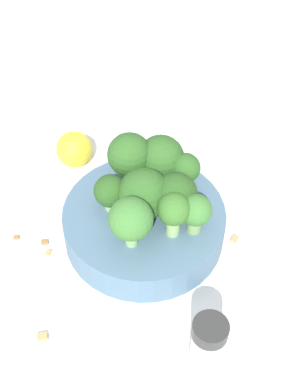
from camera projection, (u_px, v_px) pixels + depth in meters
ground_plane at (144, 235)px, 0.58m from camera, size 3.00×3.00×0.00m
bowl at (144, 224)px, 0.57m from camera, size 0.17×0.17×0.04m
broccoli_floret_0 at (141, 191)px, 0.54m from camera, size 0.05×0.05×0.05m
broccoli_floret_1 at (196, 212)px, 0.52m from camera, size 0.03×0.03×0.05m
broccoli_floret_2 at (130, 156)px, 0.56m from camera, size 0.05×0.05×0.06m
broccoli_floret_3 at (185, 169)px, 0.56m from camera, size 0.03×0.03×0.05m
broccoli_floret_4 at (175, 195)px, 0.54m from camera, size 0.05×0.05×0.05m
broccoli_floret_5 at (110, 192)px, 0.54m from camera, size 0.03×0.03×0.04m
broccoli_floret_6 at (161, 159)px, 0.57m from camera, size 0.05×0.05×0.06m
broccoli_floret_7 at (174, 211)px, 0.51m from camera, size 0.03×0.03×0.05m
broccoli_floret_8 at (131, 220)px, 0.50m from camera, size 0.04×0.04×0.06m
pepper_shaker at (208, 344)px, 0.46m from camera, size 0.03×0.03×0.06m
lemon_wedge at (74, 149)px, 0.65m from camera, size 0.04×0.04×0.04m
almond_crumb_0 at (44, 241)px, 0.57m from camera, size 0.01×0.01×0.01m
almond_crumb_1 at (16, 237)px, 0.58m from camera, size 0.01×0.01×0.01m
almond_crumb_2 at (235, 238)px, 0.58m from camera, size 0.01×0.01×0.01m
almond_crumb_3 at (42, 336)px, 0.50m from camera, size 0.01×0.01×0.01m
almond_crumb_4 at (48, 252)px, 0.56m from camera, size 0.01×0.01×0.01m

